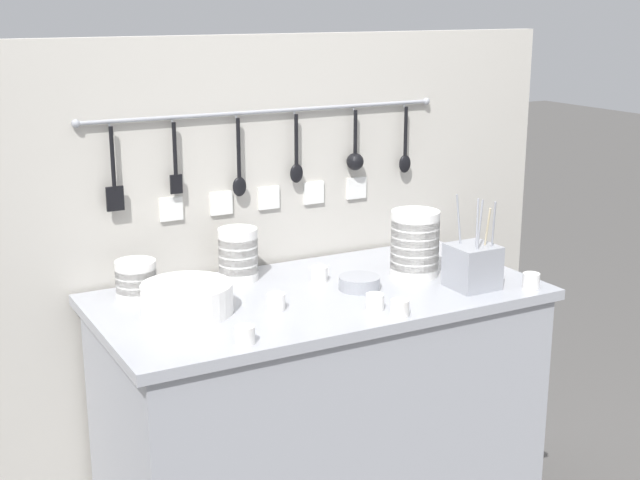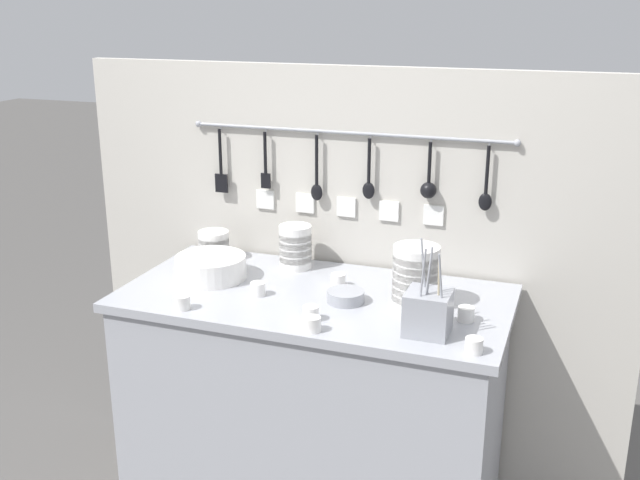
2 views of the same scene
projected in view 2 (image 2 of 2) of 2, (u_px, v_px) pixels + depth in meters
name	position (u px, v px, depth m)	size (l,w,h in m)	color
counter	(315.00, 419.00, 2.60)	(1.27, 0.64, 0.94)	#9EA0A8
back_wall	(348.00, 288.00, 2.80)	(2.07, 0.09, 1.64)	#BCB7AD
bowl_stack_wide_centre	(214.00, 245.00, 2.77)	(0.11, 0.11, 0.11)	white
bowl_stack_nested_right	(295.00, 247.00, 2.67)	(0.12, 0.12, 0.16)	white
bowl_stack_short_front	(416.00, 277.00, 2.32)	(0.15, 0.15, 0.20)	white
plate_stack	(211.00, 267.00, 2.58)	(0.24, 0.24, 0.08)	white
steel_mixing_bowl	(346.00, 296.00, 2.38)	(0.12, 0.12, 0.04)	#93969E
cutlery_caddy	(428.00, 312.00, 2.15)	(0.13, 0.13, 0.27)	#93969E
cup_by_caddy	(311.00, 313.00, 2.25)	(0.05, 0.05, 0.04)	white
cup_back_left	(466.00, 314.00, 2.24)	(0.05, 0.05, 0.04)	white
cup_front_right	(182.00, 303.00, 2.33)	(0.05, 0.05, 0.04)	white
cup_back_right	(474.00, 346.00, 2.03)	(0.05, 0.05, 0.04)	white
cup_edge_near	(258.00, 289.00, 2.44)	(0.05, 0.05, 0.04)	white
cup_edge_far	(338.00, 280.00, 2.51)	(0.05, 0.05, 0.04)	white
cup_beside_plates	(312.00, 324.00, 2.17)	(0.05, 0.05, 0.04)	white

